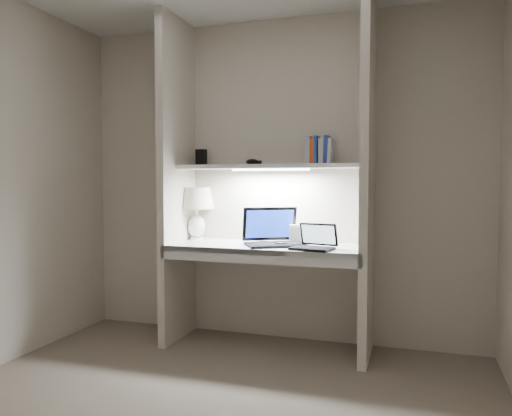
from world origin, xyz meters
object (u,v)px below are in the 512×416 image
at_px(laptop_main, 273,237).
at_px(speaker, 296,234).
at_px(laptop_netbook, 314,243).
at_px(table_lamp, 196,204).
at_px(book_row, 319,151).

relative_size(laptop_main, speaker, 3.80).
height_order(laptop_main, laptop_netbook, laptop_main).
xyz_separation_m(table_lamp, speaker, (0.83, 0.00, -0.21)).
xyz_separation_m(table_lamp, laptop_main, (0.69, -0.15, -0.22)).
xyz_separation_m(laptop_main, laptop_netbook, (0.34, -0.15, -0.02)).
xyz_separation_m(speaker, book_row, (0.18, -0.04, 0.62)).
bearing_deg(laptop_main, table_lamp, 138.19).
height_order(table_lamp, book_row, book_row).
bearing_deg(table_lamp, speaker, 0.30).
relative_size(laptop_netbook, book_row, 1.54).
relative_size(laptop_main, book_row, 2.58).
bearing_deg(table_lamp, book_row, -2.29).
bearing_deg(book_row, laptop_netbook, -85.37).
xyz_separation_m(laptop_netbook, book_row, (-0.02, 0.25, 0.65)).
bearing_deg(laptop_main, speaker, 17.30).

